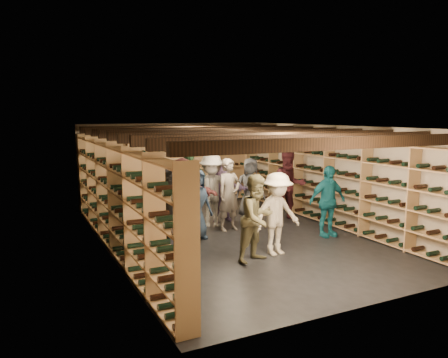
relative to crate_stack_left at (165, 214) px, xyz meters
The scene contains 23 objects.
ground 1.78m from the crate_stack_left, 48.06° to the right, with size 8.00×8.00×0.00m, color black.
walls 1.95m from the crate_stack_left, 48.06° to the right, with size 5.52×8.02×2.40m.
ceiling 2.70m from the crate_stack_left, 48.06° to the right, with size 5.50×8.00×0.01m, color beige.
ceiling_joists 2.60m from the crate_stack_left, 48.06° to the right, with size 5.40×7.12×0.18m.
wine_rack_left 2.05m from the crate_stack_left, 137.16° to the right, with size 0.32×7.50×2.15m.
wine_rack_right 4.03m from the crate_stack_left, 19.18° to the right, with size 0.32×7.50×2.15m.
wine_rack_back 2.88m from the crate_stack_left, 65.22° to the left, with size 4.70×0.30×2.15m.
crate_stack_left is the anchor object (origin of this frame).
crate_stack_right 0.51m from the crate_stack_left, ahead, with size 0.59×0.49×0.51m.
crate_loose 2.61m from the crate_stack_left, ahead, with size 0.50×0.33×0.17m, color tan.
person_0 2.21m from the crate_stack_left, 109.10° to the right, with size 0.91×0.60×1.87m, color black.
person_1 2.75m from the crate_stack_left, 105.64° to the right, with size 0.62×0.41×1.70m, color black.
person_2 3.10m from the crate_stack_left, 75.60° to the right, with size 0.78×0.61×1.60m, color brown.
person_3 3.12m from the crate_stack_left, 65.36° to the right, with size 1.02×0.59×1.58m, color #C1B499.
person_4 3.74m from the crate_stack_left, 36.68° to the right, with size 0.92×0.38×1.57m, color #156574.
person_5 0.82m from the crate_stack_left, 69.93° to the right, with size 1.59×0.51×1.71m, color brown.
person_6 1.26m from the crate_stack_left, 74.86° to the right, with size 0.75×0.49×1.53m, color #22334B.
person_7 1.60m from the crate_stack_left, 32.86° to the right, with size 0.61×0.40×1.67m, color gray.
person_8 3.17m from the crate_stack_left, 11.84° to the right, with size 0.86×0.67×1.78m, color #40171B.
person_9 1.23m from the crate_stack_left, 16.56° to the right, with size 1.13×0.65×1.74m, color #B2ADA2.
person_10 0.82m from the crate_stack_left, 15.64° to the right, with size 1.10×0.46×1.88m, color #254728.
person_11 1.57m from the crate_stack_left, ahead, with size 1.37×0.44×1.48m, color slate.
person_12 2.33m from the crate_stack_left, ahead, with size 0.76×0.50×1.56m, color #383A3E.
Camera 1 is at (-4.33, -8.32, 2.67)m, focal length 35.00 mm.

